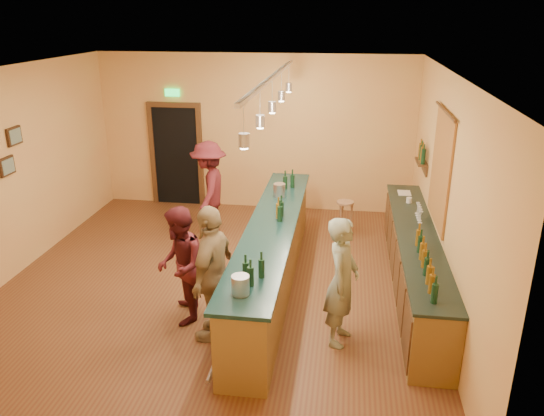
# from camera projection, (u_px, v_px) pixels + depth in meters

# --- Properties ---
(floor) EXTENTS (7.00, 7.00, 0.00)m
(floor) POSITION_uv_depth(u_px,v_px,m) (217.00, 283.00, 8.24)
(floor) COLOR brown
(floor) RESTS_ON ground
(ceiling) EXTENTS (6.50, 7.00, 0.02)m
(ceiling) POSITION_uv_depth(u_px,v_px,m) (209.00, 72.00, 7.12)
(ceiling) COLOR silver
(ceiling) RESTS_ON wall_back
(wall_back) EXTENTS (6.50, 0.02, 3.20)m
(wall_back) POSITION_uv_depth(u_px,v_px,m) (255.00, 133.00, 10.93)
(wall_back) COLOR #E39855
(wall_back) RESTS_ON floor
(wall_front) EXTENTS (6.50, 0.02, 3.20)m
(wall_front) POSITION_uv_depth(u_px,v_px,m) (111.00, 312.00, 4.43)
(wall_front) COLOR #E39855
(wall_front) RESTS_ON floor
(wall_left) EXTENTS (0.02, 7.00, 3.20)m
(wall_left) POSITION_uv_depth(u_px,v_px,m) (7.00, 176.00, 8.11)
(wall_left) COLOR #E39855
(wall_left) RESTS_ON floor
(wall_right) EXTENTS (0.02, 7.00, 3.20)m
(wall_right) POSITION_uv_depth(u_px,v_px,m) (445.00, 195.00, 7.25)
(wall_right) COLOR #E39855
(wall_right) RESTS_ON floor
(doorway) EXTENTS (1.15, 0.09, 2.48)m
(doorway) POSITION_uv_depth(u_px,v_px,m) (176.00, 153.00, 11.29)
(doorway) COLOR black
(doorway) RESTS_ON wall_back
(tapestry) EXTENTS (0.03, 1.40, 1.60)m
(tapestry) POSITION_uv_depth(u_px,v_px,m) (441.00, 169.00, 7.53)
(tapestry) COLOR #A02F20
(tapestry) RESTS_ON wall_right
(bottle_shelf) EXTENTS (0.17, 0.55, 0.54)m
(bottle_shelf) POSITION_uv_depth(u_px,v_px,m) (422.00, 155.00, 9.00)
(bottle_shelf) COLOR #4A2F16
(bottle_shelf) RESTS_ON wall_right
(back_counter) EXTENTS (0.60, 4.55, 1.27)m
(back_counter) POSITION_uv_depth(u_px,v_px,m) (415.00, 261.00, 7.84)
(back_counter) COLOR olive
(back_counter) RESTS_ON floor
(tasting_bar) EXTENTS (0.74, 5.10, 1.38)m
(tasting_bar) POSITION_uv_depth(u_px,v_px,m) (272.00, 251.00, 7.91)
(tasting_bar) COLOR olive
(tasting_bar) RESTS_ON floor
(pendant_track) EXTENTS (0.11, 4.60, 0.50)m
(pendant_track) POSITION_uv_depth(u_px,v_px,m) (272.00, 89.00, 7.08)
(pendant_track) COLOR silver
(pendant_track) RESTS_ON ceiling
(bartender) EXTENTS (0.52, 0.68, 1.68)m
(bartender) POSITION_uv_depth(u_px,v_px,m) (342.00, 282.00, 6.52)
(bartender) COLOR gray
(bartender) RESTS_ON floor
(customer_a) EXTENTS (0.80, 0.92, 1.61)m
(customer_a) POSITION_uv_depth(u_px,v_px,m) (180.00, 266.00, 7.01)
(customer_a) COLOR #59191E
(customer_a) RESTS_ON floor
(customer_b) EXTENTS (0.59, 1.11, 1.80)m
(customer_b) POSITION_uv_depth(u_px,v_px,m) (213.00, 273.00, 6.60)
(customer_b) COLOR #997A51
(customer_b) RESTS_ON floor
(customer_c) EXTENTS (0.74, 1.20, 1.79)m
(customer_c) POSITION_uv_depth(u_px,v_px,m) (209.00, 189.00, 9.71)
(customer_c) COLOR #59191E
(customer_c) RESTS_ON floor
(bar_stool) EXTENTS (0.32, 0.32, 0.66)m
(bar_stool) POSITION_uv_depth(u_px,v_px,m) (345.00, 209.00, 9.84)
(bar_stool) COLOR #986145
(bar_stool) RESTS_ON floor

